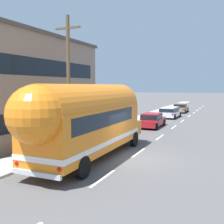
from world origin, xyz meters
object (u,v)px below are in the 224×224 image
Objects in this scene: car_lead at (152,120)px; car_second at (170,112)px; painted_bus at (87,119)px; car_third at (180,108)px; utility_pole at (68,80)px.

car_lead is 8.38m from car_second.
painted_bus reaches higher than car_lead.
car_third is (0.02, 7.75, -0.07)m from car_second.
car_third is at bearing 89.96° from painted_bus.
utility_pole reaches higher than car_lead.
car_second is at bearing 89.98° from painted_bus.
car_second is (2.70, 19.09, -3.63)m from utility_pole.
painted_bus is at bearing -90.04° from car_third.
utility_pole is at bearing -103.90° from car_lead.
car_lead is 16.13m from car_third.
painted_bus is 2.47× the size of car_second.
car_second is (0.01, 21.58, -1.51)m from painted_bus.
painted_bus is 21.63m from car_second.
car_second is at bearing 81.96° from utility_pole.
car_lead is 1.00× the size of car_second.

